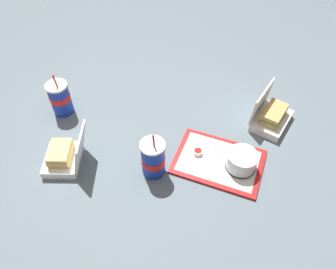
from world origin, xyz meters
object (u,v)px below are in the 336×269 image
(cake_container, at_px, (242,161))
(ketchup_cup, at_px, (198,152))
(food_tray, at_px, (218,162))
(soda_cup_back, at_px, (60,98))
(clamshell_sandwich_front, at_px, (271,116))
(plastic_fork, at_px, (218,150))
(clamshell_sandwich_left, at_px, (64,156))
(soda_cup_right, at_px, (153,158))

(cake_container, bearing_deg, ketchup_cup, 166.27)
(food_tray, distance_m, ketchup_cup, 0.10)
(cake_container, xyz_separation_m, soda_cup_back, (-0.85, 0.24, 0.04))
(clamshell_sandwich_front, xyz_separation_m, soda_cup_back, (-0.99, -0.04, 0.04))
(plastic_fork, height_order, clamshell_sandwich_left, clamshell_sandwich_left)
(food_tray, relative_size, ketchup_cup, 10.56)
(ketchup_cup, height_order, clamshell_sandwich_left, clamshell_sandwich_left)
(food_tray, height_order, soda_cup_back, soda_cup_back)
(food_tray, distance_m, plastic_fork, 0.06)
(cake_container, xyz_separation_m, clamshell_sandwich_front, (0.14, 0.28, -0.01))
(food_tray, bearing_deg, cake_container, -12.12)
(ketchup_cup, xyz_separation_m, soda_cup_back, (-0.67, 0.20, 0.06))
(cake_container, relative_size, clamshell_sandwich_left, 0.65)
(clamshell_sandwich_front, relative_size, soda_cup_right, 1.05)
(cake_container, xyz_separation_m, soda_cup_right, (-0.36, -0.06, 0.04))
(cake_container, relative_size, plastic_fork, 1.17)
(ketchup_cup, xyz_separation_m, plastic_fork, (0.09, 0.03, -0.01))
(clamshell_sandwich_front, height_order, soda_cup_back, soda_cup_back)
(clamshell_sandwich_front, distance_m, soda_cup_back, 0.99)
(clamshell_sandwich_left, height_order, soda_cup_right, soda_cup_right)
(ketchup_cup, bearing_deg, clamshell_sandwich_front, 36.07)
(clamshell_sandwich_left, relative_size, clamshell_sandwich_front, 0.80)
(cake_container, xyz_separation_m, ketchup_cup, (-0.18, 0.04, -0.02))
(ketchup_cup, xyz_separation_m, soda_cup_right, (-0.18, -0.10, 0.06))
(ketchup_cup, relative_size, soda_cup_back, 0.18)
(food_tray, bearing_deg, soda_cup_right, -164.23)
(cake_container, height_order, soda_cup_back, soda_cup_back)
(food_tray, bearing_deg, plastic_fork, 93.81)
(ketchup_cup, height_order, soda_cup_back, soda_cup_back)
(soda_cup_back, bearing_deg, cake_container, -16.02)
(ketchup_cup, bearing_deg, soda_cup_back, 163.37)
(ketchup_cup, distance_m, plastic_fork, 0.09)
(cake_container, bearing_deg, soda_cup_back, 163.98)
(clamshell_sandwich_left, height_order, clamshell_sandwich_front, clamshell_sandwich_front)
(food_tray, bearing_deg, clamshell_sandwich_left, -173.12)
(clamshell_sandwich_front, bearing_deg, ketchup_cup, -143.93)
(cake_container, distance_m, plastic_fork, 0.12)
(cake_container, distance_m, soda_cup_right, 0.36)
(ketchup_cup, distance_m, soda_cup_right, 0.21)
(clamshell_sandwich_front, bearing_deg, soda_cup_right, -146.09)
(food_tray, xyz_separation_m, cake_container, (0.09, -0.02, 0.04))
(cake_container, height_order, clamshell_sandwich_left, clamshell_sandwich_left)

